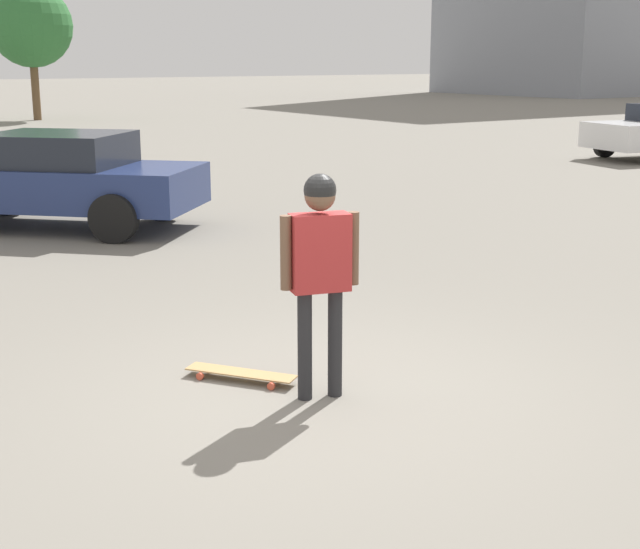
# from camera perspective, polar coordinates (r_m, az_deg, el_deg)

# --- Properties ---
(ground_plane) EXTENTS (220.00, 220.00, 0.00)m
(ground_plane) POSITION_cam_1_polar(r_m,az_deg,el_deg) (7.01, 0.00, -7.83)
(ground_plane) COLOR gray
(person) EXTENTS (0.60, 0.32, 1.75)m
(person) POSITION_cam_1_polar(r_m,az_deg,el_deg) (6.68, 0.00, 1.18)
(person) COLOR #262628
(person) RESTS_ON ground_plane
(skateboard) EXTENTS (0.70, 0.88, 0.07)m
(skateboard) POSITION_cam_1_polar(r_m,az_deg,el_deg) (7.36, -5.09, -6.32)
(skateboard) COLOR tan
(skateboard) RESTS_ON ground_plane
(car_parked_near) EXTENTS (4.48, 4.47, 1.47)m
(car_parked_near) POSITION_cam_1_polar(r_m,az_deg,el_deg) (14.36, -16.65, 5.93)
(car_parked_near) COLOR navy
(car_parked_near) RESTS_ON ground_plane
(tree_distant) EXTENTS (3.42, 3.42, 5.59)m
(tree_distant) POSITION_cam_1_polar(r_m,az_deg,el_deg) (40.26, -18.02, 14.88)
(tree_distant) COLOR brown
(tree_distant) RESTS_ON ground_plane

